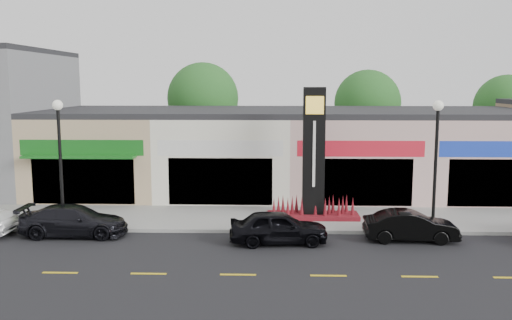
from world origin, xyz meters
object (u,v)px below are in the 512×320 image
object	(u,v)px
lamp_west_near	(60,150)
car_black_sedan	(278,227)
lamp_east_near	(436,152)
car_dark_sedan	(74,221)
car_black_conv	(411,226)
pylon_sign	(313,172)

from	to	relation	value
lamp_west_near	car_black_sedan	bearing A→B (deg)	-11.30
lamp_west_near	lamp_east_near	size ratio (longest dim) A/B	1.00
car_dark_sedan	car_black_sedan	distance (m)	8.56
lamp_east_near	car_black_conv	size ratio (longest dim) A/B	1.47
car_black_sedan	car_dark_sedan	bearing A→B (deg)	80.10
lamp_east_near	car_dark_sedan	world-z (taller)	lamp_east_near
lamp_west_near	car_black_sedan	distance (m)	9.97
lamp_west_near	car_black_conv	size ratio (longest dim) A/B	1.47
pylon_sign	lamp_west_near	bearing A→B (deg)	-171.23
car_black_sedan	car_black_conv	size ratio (longest dim) A/B	1.04
lamp_west_near	lamp_east_near	bearing A→B (deg)	0.00
lamp_west_near	car_dark_sedan	bearing A→B (deg)	-50.33
lamp_east_near	car_black_sedan	size ratio (longest dim) A/B	1.41
car_dark_sedan	car_black_sedan	size ratio (longest dim) A/B	1.14
lamp_west_near	car_black_conv	xyz separation A→B (m)	(14.71, -1.35, -2.86)
lamp_east_near	car_black_sedan	bearing A→B (deg)	-164.20
car_black_conv	lamp_west_near	bearing A→B (deg)	86.22
pylon_sign	car_black_sedan	bearing A→B (deg)	-114.43
lamp_west_near	car_black_conv	bearing A→B (deg)	-5.25
car_dark_sedan	car_black_conv	world-z (taller)	car_dark_sedan
lamp_west_near	lamp_east_near	distance (m)	16.00
lamp_west_near	car_dark_sedan	xyz separation A→B (m)	(0.86, -1.04, -2.84)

